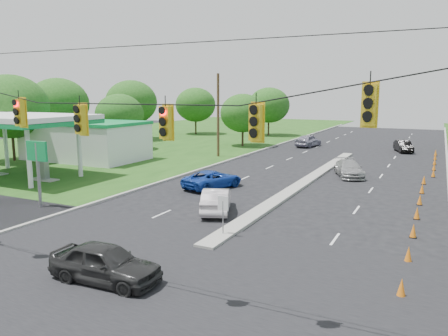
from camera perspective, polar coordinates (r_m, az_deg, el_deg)
The scene contains 35 objects.
ground at distance 16.82m, azimuth -9.57°, elevation -14.78°, with size 160.00×160.00×0.00m, color black.
grass_left at distance 51.20m, azimuth -23.92°, elevation 1.15°, with size 40.00×160.00×0.06m, color #1E4714.
cross_street at distance 16.82m, azimuth -9.57°, elevation -14.78°, with size 160.00×14.00×0.02m, color black.
curb_left at distance 46.99m, azimuth 1.85°, elevation 1.29°, with size 0.25×110.00×0.16m, color gray.
curb_right at distance 42.90m, azimuth 27.23°, elevation -0.63°, with size 0.25×110.00×0.16m, color gray.
median at distance 35.24m, azimuth 10.78°, elevation -1.76°, with size 1.00×34.00×0.18m, color gray.
median_sign at distance 21.18m, azimuth -0.13°, elevation -5.24°, with size 0.55×0.06×2.05m.
signal_span at distance 14.69m, azimuth -12.56°, elevation 1.79°, with size 25.60×0.32×9.00m.
utility_pole_far_left at distance 47.58m, azimuth -0.77°, elevation 6.84°, with size 0.28×0.28×9.00m, color #422D1C.
gas_station at distance 46.38m, azimuth -18.84°, elevation 3.86°, with size 18.40×19.70×5.20m.
cone_0 at distance 16.70m, azimuth 22.17°, elevation -14.27°, with size 0.32×0.32×0.70m, color orange.
cone_1 at distance 19.96m, azimuth 22.95°, elevation -10.34°, with size 0.32×0.32×0.70m, color orange.
cone_2 at distance 23.29m, azimuth 23.50°, elevation -7.52°, with size 0.32×0.32×0.70m, color orange.
cone_3 at distance 26.66m, azimuth 23.90°, elevation -5.41°, with size 0.32×0.32×0.70m, color orange.
cone_4 at distance 30.07m, azimuth 24.21°, elevation -3.77°, with size 0.32×0.32×0.70m, color orange.
cone_5 at distance 33.49m, azimuth 24.46°, elevation -2.47°, with size 0.32×0.32×0.70m, color orange.
cone_6 at distance 36.93m, azimuth 24.66°, elevation -1.41°, with size 0.32×0.32×0.70m, color orange.
cone_7 at distance 40.37m, azimuth 25.68°, elevation -0.60°, with size 0.32×0.32×0.70m, color orange.
cone_8 at distance 43.82m, azimuth 25.75°, elevation 0.15°, with size 0.32×0.32×0.70m, color orange.
cone_9 at distance 47.29m, azimuth 25.81°, elevation 0.79°, with size 0.32×0.32×0.70m, color orange.
cone_10 at distance 50.75m, azimuth 25.87°, elevation 1.34°, with size 0.32×0.32×0.70m, color orange.
cone_11 at distance 54.23m, azimuth 25.91°, elevation 1.82°, with size 0.32×0.32×0.70m, color orange.
tree_1 at distance 49.50m, azimuth -26.15°, elevation 7.22°, with size 7.56×7.56×8.82m.
tree_2 at distance 55.04m, azimuth -13.48°, elevation 6.81°, with size 5.88×5.88×6.86m.
tree_3 at distance 66.55m, azimuth -12.01°, elevation 8.41°, with size 7.56×7.56×8.82m.
tree_4 at distance 74.28m, azimuth -3.74°, elevation 8.24°, with size 6.72×6.72×7.84m.
tree_5 at distance 57.25m, azimuth 2.47°, elevation 7.17°, with size 5.88×5.88×6.86m.
tree_6 at distance 71.87m, azimuth 5.88°, elevation 8.16°, with size 6.72×6.72×7.84m.
tree_14 at distance 59.03m, azimuth -20.83°, elevation 7.83°, with size 7.56×7.56×8.82m.
black_sedan at distance 17.09m, azimuth -15.26°, elevation -11.90°, with size 1.75×4.35×1.48m, color #242424.
white_sedan at distance 25.78m, azimuth -1.00°, elevation -4.20°, with size 1.52×4.37×1.44m, color silver.
blue_pickup at distance 32.15m, azimuth -1.49°, elevation -1.48°, with size 2.22×4.82×1.34m, color #163CA3.
silver_car_far at distance 38.03m, azimuth 16.01°, elevation -0.08°, with size 1.91×4.71×1.37m, color gray.
silver_car_oncoming at distance 58.01m, azimuth 10.95°, elevation 3.54°, with size 1.91×4.76×1.62m, color gray.
dark_car_receding at distance 55.97m, azimuth 22.39°, elevation 2.64°, with size 1.47×4.21×1.39m, color black.
Camera 1 is at (9.10, -12.32, 6.96)m, focal length 35.00 mm.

